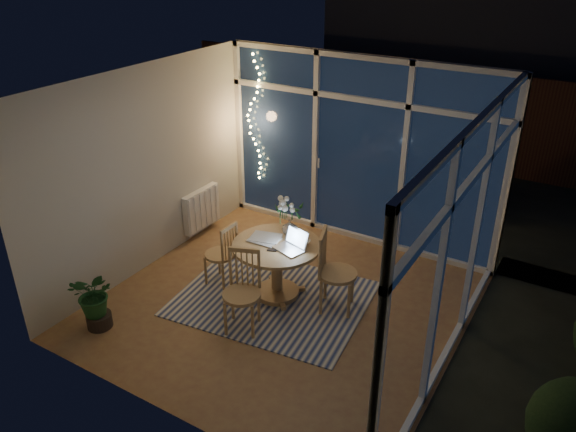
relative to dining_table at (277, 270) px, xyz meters
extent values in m
plane|color=brown|center=(0.17, -0.12, -0.36)|extent=(4.00, 4.00, 0.00)
plane|color=silver|center=(0.17, -0.12, 2.24)|extent=(4.00, 4.00, 0.00)
cube|color=beige|center=(0.17, 1.88, 0.94)|extent=(4.00, 0.04, 2.60)
cube|color=beige|center=(0.17, -2.12, 0.94)|extent=(4.00, 0.04, 2.60)
cube|color=beige|center=(-1.83, -0.12, 0.94)|extent=(0.04, 4.00, 2.60)
cube|color=beige|center=(2.17, -0.12, 0.94)|extent=(0.04, 4.00, 2.60)
cube|color=silver|center=(0.17, 1.84, 0.94)|extent=(4.00, 0.10, 2.60)
cube|color=silver|center=(2.13, -0.12, 0.94)|extent=(0.10, 4.00, 2.60)
cube|color=white|center=(-1.77, 0.78, 0.04)|extent=(0.10, 0.70, 0.58)
cube|color=black|center=(0.67, 4.88, -0.42)|extent=(12.00, 6.00, 0.10)
cube|color=#331912|center=(0.17, 5.38, 0.54)|extent=(11.00, 0.08, 1.80)
cube|color=#363941|center=(0.47, 8.38, 1.84)|extent=(7.00, 3.00, 2.20)
sphere|color=black|center=(-0.63, 3.28, 0.09)|extent=(0.90, 0.90, 0.90)
cube|color=beige|center=(0.00, -0.10, -0.35)|extent=(2.37, 1.98, 0.01)
cylinder|color=#9F8148|center=(0.00, 0.00, 0.00)|extent=(1.15, 1.15, 0.71)
cube|color=#9F8148|center=(-0.74, -0.13, 0.08)|extent=(0.41, 0.41, 0.87)
cube|color=#9F8148|center=(0.74, 0.12, 0.15)|extent=(0.60, 0.60, 1.02)
cube|color=#9F8148|center=(0.02, -0.75, 0.12)|extent=(0.57, 0.57, 0.96)
imported|color=white|center=(0.01, 0.28, 0.46)|extent=(0.22, 0.22, 0.21)
imported|color=white|center=(0.26, 0.17, 0.38)|extent=(0.17, 0.17, 0.04)
cube|color=white|center=(-0.17, 0.04, 0.37)|extent=(0.37, 0.29, 0.02)
cube|color=black|center=(0.03, -0.15, 0.36)|extent=(0.12, 0.09, 0.01)
imported|color=#1A491F|center=(-1.38, -1.55, 0.02)|extent=(0.60, 0.54, 0.76)
camera|label=1|loc=(3.05, -4.81, 3.58)|focal=35.00mm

